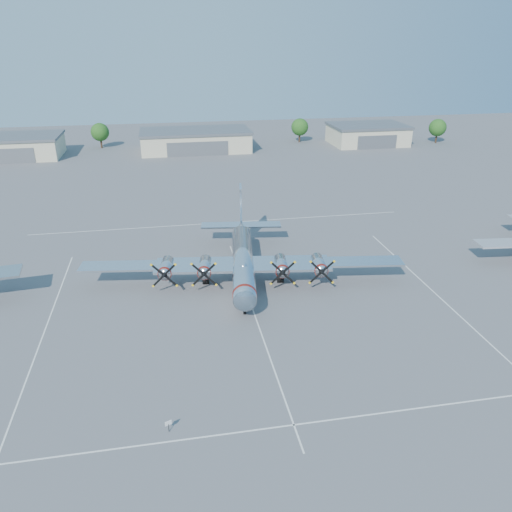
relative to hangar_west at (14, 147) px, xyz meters
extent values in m
plane|color=#575759|center=(45.00, -81.96, -2.71)|extent=(260.00, 260.00, 0.00)
cube|color=silver|center=(23.00, -86.96, -2.71)|extent=(0.15, 40.00, 0.01)
cube|color=silver|center=(45.00, -86.96, -2.71)|extent=(0.15, 40.00, 0.01)
cube|color=silver|center=(67.00, -86.96, -2.71)|extent=(0.15, 40.00, 0.01)
cube|color=silver|center=(45.00, -103.96, -2.71)|extent=(60.00, 0.15, 0.01)
cube|color=silver|center=(45.00, -56.96, -2.71)|extent=(60.00, 0.15, 0.01)
cube|color=beige|center=(0.00, 0.04, -0.31)|extent=(22.00, 14.00, 4.80)
cube|color=slate|center=(0.00, 0.04, 2.39)|extent=(22.60, 14.60, 0.60)
cube|color=slate|center=(0.00, -7.01, -0.91)|extent=(12.10, 0.20, 3.60)
cube|color=beige|center=(45.00, 0.04, -0.31)|extent=(28.00, 14.00, 4.80)
cube|color=slate|center=(45.00, 0.04, 2.39)|extent=(28.60, 14.60, 0.60)
cube|color=slate|center=(45.00, -7.01, -0.91)|extent=(15.40, 0.20, 3.60)
cube|color=beige|center=(93.00, 0.04, -0.31)|extent=(20.00, 14.00, 4.80)
cube|color=slate|center=(93.00, 0.04, 2.39)|extent=(20.60, 14.60, 0.60)
cube|color=slate|center=(93.00, -7.01, -0.91)|extent=(11.00, 0.20, 3.60)
cylinder|color=#382619|center=(20.00, 8.04, -1.31)|extent=(0.50, 0.50, 2.80)
sphere|color=#1B4A15|center=(20.00, 8.04, 1.53)|extent=(4.80, 4.80, 4.80)
cylinder|color=#382619|center=(75.00, 6.04, -1.31)|extent=(0.50, 0.50, 2.80)
sphere|color=#1B4A15|center=(75.00, 6.04, 1.53)|extent=(4.80, 4.80, 4.80)
cylinder|color=#382619|center=(113.00, -1.96, -1.31)|extent=(0.50, 0.50, 2.80)
sphere|color=#1B4A15|center=(113.00, -1.96, 1.53)|extent=(4.80, 4.80, 4.80)
cylinder|color=black|center=(35.33, -102.89, -2.32)|extent=(0.06, 0.06, 0.79)
cube|color=white|center=(35.33, -102.89, -1.88)|extent=(0.52, 0.25, 0.39)
camera|label=1|loc=(36.53, -133.34, 25.32)|focal=35.00mm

